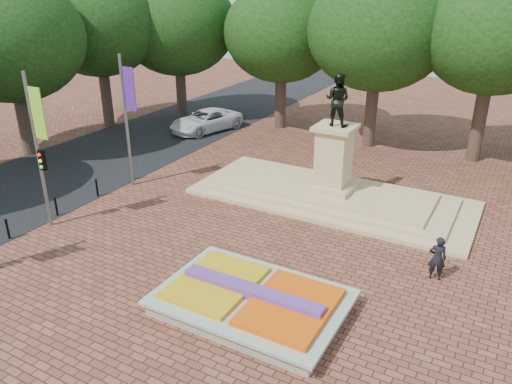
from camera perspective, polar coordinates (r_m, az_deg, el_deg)
ground at (r=19.47m, az=-0.14°, el=-9.32°), size 90.00×90.00×0.00m
asphalt_street at (r=31.80m, az=-19.70°, el=2.75°), size 9.00×90.00×0.02m
flower_bed at (r=17.40m, az=-0.42°, el=-12.30°), size 6.30×4.30×0.91m
monument at (r=25.55m, az=8.67°, el=1.01°), size 14.00×6.00×6.40m
tree_row_back at (r=32.97m, az=19.80°, el=15.47°), size 44.80×8.80×10.43m
tree_row_street at (r=33.65m, az=-26.95°, el=13.99°), size 8.40×25.40×9.98m
banner_poles at (r=23.22m, az=-24.18°, el=4.71°), size 0.88×11.17×7.00m
bollard_row at (r=24.77m, az=-24.14°, el=-2.57°), size 0.12×13.12×0.98m
van at (r=37.06m, az=-5.75°, el=8.12°), size 4.06×6.05×1.54m
pedestrian at (r=19.90m, az=20.01°, el=-7.12°), size 0.74×0.58×1.78m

